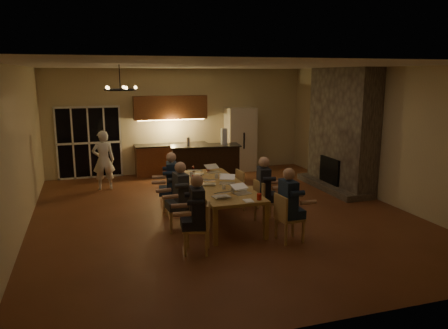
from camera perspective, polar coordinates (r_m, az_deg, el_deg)
floor at (r=9.70m, az=-0.23°, el=-6.48°), size 9.00×9.00×0.00m
back_wall at (r=13.67m, az=-5.92°, el=5.66°), size 8.00×0.04×3.20m
left_wall at (r=9.00m, az=-25.48°, el=1.44°), size 0.04×9.00×3.20m
right_wall at (r=11.19m, az=19.87°, el=3.68°), size 0.04×9.00×3.20m
ceiling at (r=9.21m, az=-0.25°, el=12.91°), size 8.00×9.00×0.04m
french_doors at (r=13.41m, az=-17.21°, el=2.71°), size 1.86×0.08×2.10m
fireplace at (r=11.98m, az=15.18°, el=4.46°), size 0.58×2.50×3.20m
kitchenette at (r=13.35m, az=-6.87°, el=3.76°), size 2.24×0.68×2.40m
refrigerator at (r=13.90m, az=2.14°, el=3.32°), size 0.90×0.68×2.00m
dining_table at (r=9.32m, az=-0.78°, el=-4.82°), size 1.10×3.03×0.75m
bar_island at (r=12.34m, az=-2.46°, el=0.08°), size 2.02×0.91×1.08m
chair_left_near at (r=7.58m, az=-3.59°, el=-8.24°), size 0.56×0.56×0.89m
chair_left_mid at (r=8.63m, az=-5.76°, el=-5.76°), size 0.52×0.52×0.89m
chair_left_far at (r=9.66m, az=-6.66°, el=-3.88°), size 0.45×0.45×0.89m
chair_right_near at (r=8.15m, az=8.59°, el=-6.90°), size 0.48×0.48×0.89m
chair_right_mid at (r=9.12m, az=5.67°, el=-4.79°), size 0.49×0.49×0.89m
chair_right_far at (r=10.05m, az=3.14°, el=-3.19°), size 0.47×0.47×0.89m
person_left_near at (r=7.50m, az=-3.50°, el=-6.47°), size 0.67×0.67×1.38m
person_right_near at (r=8.07m, az=8.36°, el=-5.25°), size 0.60×0.60×1.38m
person_left_mid at (r=8.56m, az=-5.65°, el=-4.18°), size 0.65×0.65×1.38m
person_right_mid at (r=9.06m, az=5.18°, el=-3.28°), size 0.70×0.70×1.38m
person_left_far at (r=9.60m, az=-6.83°, el=-2.46°), size 0.69×0.69×1.38m
standing_person at (r=11.99m, az=-15.46°, el=0.54°), size 0.59×0.40×1.59m
chandelier at (r=8.28m, az=-13.40°, el=9.48°), size 0.58×0.58×0.03m
laptop_a at (r=8.23m, az=-0.36°, el=-3.53°), size 0.35×0.32×0.23m
laptop_b at (r=8.47m, az=2.40°, el=-3.10°), size 0.38×0.35×0.23m
laptop_c at (r=9.17m, az=-2.09°, el=-1.94°), size 0.39×0.36×0.23m
laptop_d at (r=9.24m, az=0.39°, el=-1.83°), size 0.40×0.38×0.23m
laptop_e at (r=10.11m, az=-3.65°, el=-0.68°), size 0.41×0.40×0.23m
laptop_f at (r=10.30m, az=-1.37°, el=-0.42°), size 0.36×0.33×0.23m
mug_front at (r=8.83m, az=-0.03°, el=-2.90°), size 0.07×0.07×0.10m
mug_mid at (r=9.72m, az=-0.99°, el=-1.53°), size 0.07×0.07×0.10m
mug_back at (r=9.93m, az=-4.29°, el=-1.29°), size 0.08×0.08×0.10m
redcup_near at (r=8.10m, az=4.62°, el=-4.21°), size 0.09×0.09×0.12m
redcup_mid at (r=9.52m, az=-3.94°, el=-1.78°), size 0.09×0.09×0.12m
redcup_far at (r=10.56m, az=-2.12°, el=-0.42°), size 0.08×0.08×0.12m
can_silver at (r=8.53m, az=1.13°, el=-3.35°), size 0.07×0.07×0.12m
can_cola at (r=10.43m, az=-4.04°, el=-0.59°), size 0.07×0.07×0.12m
plate_near at (r=8.75m, az=2.27°, el=-3.32°), size 0.23×0.23×0.02m
plate_left at (r=8.26m, az=-0.48°, el=-4.23°), size 0.26×0.26×0.02m
plate_far at (r=10.06m, az=-0.02°, el=-1.31°), size 0.23×0.23×0.02m
notepad at (r=8.02m, az=3.22°, el=-4.76°), size 0.17×0.24×0.01m
bar_bottle at (r=12.12m, az=-4.67°, el=3.00°), size 0.08×0.08×0.24m
bar_blender at (r=12.28m, az=-0.01°, el=3.68°), size 0.15×0.15×0.46m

